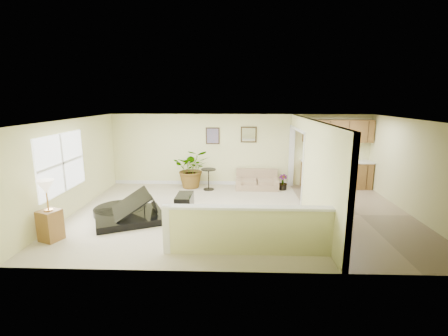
{
  "coord_description": "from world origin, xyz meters",
  "views": [
    {
      "loc": [
        -0.15,
        -8.26,
        3.03
      ],
      "look_at": [
        -0.46,
        0.4,
        1.16
      ],
      "focal_mm": 26.0,
      "sensor_mm": 36.0,
      "label": 1
    }
  ],
  "objects_px": {
    "accent_table": "(209,176)",
    "lamp_stand": "(49,215)",
    "piano_bench": "(184,204)",
    "loveseat": "(257,179)",
    "small_plant": "(283,183)",
    "palm_plant": "(192,169)",
    "piano": "(129,194)"
  },
  "relations": [
    {
      "from": "palm_plant",
      "to": "lamp_stand",
      "type": "relative_size",
      "value": 1.0
    },
    {
      "from": "loveseat",
      "to": "palm_plant",
      "type": "bearing_deg",
      "value": -179.03
    },
    {
      "from": "palm_plant",
      "to": "lamp_stand",
      "type": "height_order",
      "value": "same"
    },
    {
      "from": "loveseat",
      "to": "palm_plant",
      "type": "xyz_separation_m",
      "value": [
        -2.23,
        0.02,
        0.35
      ]
    },
    {
      "from": "accent_table",
      "to": "small_plant",
      "type": "distance_m",
      "value": 2.51
    },
    {
      "from": "piano",
      "to": "small_plant",
      "type": "xyz_separation_m",
      "value": [
        4.32,
        2.82,
        -0.42
      ]
    },
    {
      "from": "accent_table",
      "to": "lamp_stand",
      "type": "height_order",
      "value": "lamp_stand"
    },
    {
      "from": "accent_table",
      "to": "lamp_stand",
      "type": "distance_m",
      "value": 5.13
    },
    {
      "from": "piano_bench",
      "to": "small_plant",
      "type": "xyz_separation_m",
      "value": [
        2.95,
        2.47,
        -0.04
      ]
    },
    {
      "from": "small_plant",
      "to": "lamp_stand",
      "type": "bearing_deg",
      "value": -143.19
    },
    {
      "from": "piano",
      "to": "lamp_stand",
      "type": "bearing_deg",
      "value": -157.32
    },
    {
      "from": "piano_bench",
      "to": "accent_table",
      "type": "height_order",
      "value": "accent_table"
    },
    {
      "from": "piano",
      "to": "accent_table",
      "type": "height_order",
      "value": "piano"
    },
    {
      "from": "piano_bench",
      "to": "lamp_stand",
      "type": "bearing_deg",
      "value": -147.01
    },
    {
      "from": "small_plant",
      "to": "loveseat",
      "type": "bearing_deg",
      "value": 168.99
    },
    {
      "from": "piano",
      "to": "palm_plant",
      "type": "relative_size",
      "value": 1.73
    },
    {
      "from": "piano_bench",
      "to": "loveseat",
      "type": "distance_m",
      "value": 3.36
    },
    {
      "from": "lamp_stand",
      "to": "piano",
      "type": "bearing_deg",
      "value": 46.99
    },
    {
      "from": "palm_plant",
      "to": "lamp_stand",
      "type": "distance_m",
      "value": 5.05
    },
    {
      "from": "piano",
      "to": "accent_table",
      "type": "relative_size",
      "value": 3.24
    },
    {
      "from": "accent_table",
      "to": "palm_plant",
      "type": "relative_size",
      "value": 0.53
    },
    {
      "from": "loveseat",
      "to": "small_plant",
      "type": "bearing_deg",
      "value": -9.56
    },
    {
      "from": "accent_table",
      "to": "piano_bench",
      "type": "bearing_deg",
      "value": -100.69
    },
    {
      "from": "loveseat",
      "to": "accent_table",
      "type": "relative_size",
      "value": 2.03
    },
    {
      "from": "piano_bench",
      "to": "loveseat",
      "type": "xyz_separation_m",
      "value": [
        2.09,
        2.64,
        0.04
      ]
    },
    {
      "from": "piano",
      "to": "loveseat",
      "type": "xyz_separation_m",
      "value": [
        3.46,
        2.98,
        -0.33
      ]
    },
    {
      "from": "accent_table",
      "to": "palm_plant",
      "type": "height_order",
      "value": "palm_plant"
    },
    {
      "from": "piano",
      "to": "loveseat",
      "type": "distance_m",
      "value": 4.58
    },
    {
      "from": "piano_bench",
      "to": "palm_plant",
      "type": "xyz_separation_m",
      "value": [
        -0.14,
        2.66,
        0.39
      ]
    },
    {
      "from": "loveseat",
      "to": "lamp_stand",
      "type": "relative_size",
      "value": 1.08
    },
    {
      "from": "piano_bench",
      "to": "loveseat",
      "type": "bearing_deg",
      "value": 51.65
    },
    {
      "from": "small_plant",
      "to": "lamp_stand",
      "type": "relative_size",
      "value": 0.39
    }
  ]
}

